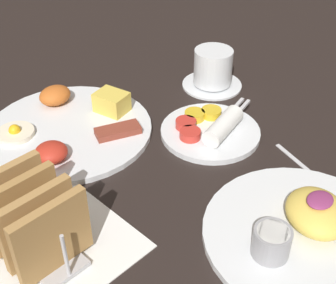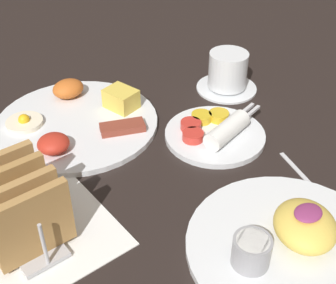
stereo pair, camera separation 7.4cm
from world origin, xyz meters
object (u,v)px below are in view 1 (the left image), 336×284
Objects in this scene: toast_rack at (31,219)px; coffee_cup at (213,70)px; plate_breakfast at (69,126)px; plate_foreground at (305,229)px; plate_condiments at (211,129)px.

coffee_cup is (0.48, 0.11, -0.02)m from toast_rack.
plate_foreground is at bearing -80.44° from plate_breakfast.
plate_foreground is at bearing -111.25° from plate_condiments.
plate_condiments is 1.56× the size of coffee_cup.
coffee_cup is at bearing 12.98° from toast_rack.
toast_rack is (-0.35, -0.00, 0.04)m from plate_condiments.
plate_condiments is at bearing -140.77° from coffee_cup.
plate_condiments is 0.26m from plate_foreground.
plate_breakfast is at bearing 165.86° from coffee_cup.
plate_breakfast is at bearing 132.22° from plate_condiments.
plate_foreground reaches higher than plate_breakfast.
plate_foreground is 0.35m from toast_rack.
plate_foreground is (-0.09, -0.24, 0.00)m from plate_condiments.
coffee_cup is (0.22, 0.35, 0.02)m from plate_foreground.
plate_foreground is 1.82× the size of toast_rack.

